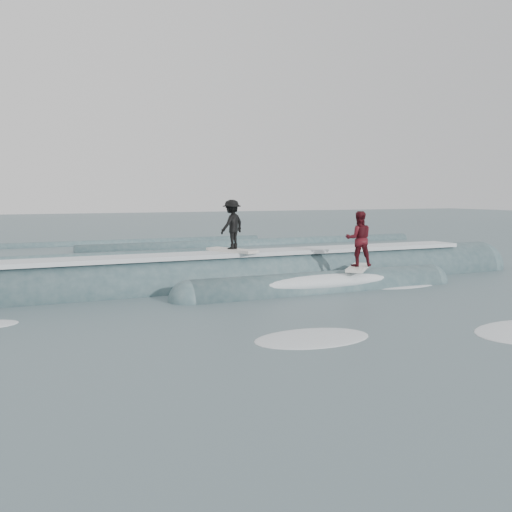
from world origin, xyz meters
name	(u,v)px	position (x,y,z in m)	size (l,w,h in m)	color
ground	(303,306)	(0.00, 0.00, 0.00)	(160.00, 160.00, 0.00)	#435C61
breaking_wave	(257,284)	(0.32, 3.86, 0.04)	(23.72, 3.88, 2.19)	#334E56
surfer_black	(232,227)	(-0.45, 4.25, 2.03)	(1.33, 2.05, 1.79)	silver
surfer_red	(359,241)	(3.23, 2.05, 1.57)	(1.76, 1.85, 1.94)	white
whitewater	(353,321)	(0.25, -2.09, 0.00)	(15.34, 8.37, 0.10)	white
far_swells	(148,250)	(-0.17, 17.65, 0.00)	(36.57, 8.65, 0.80)	#334E56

